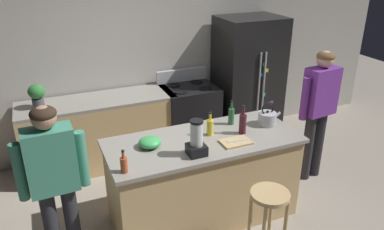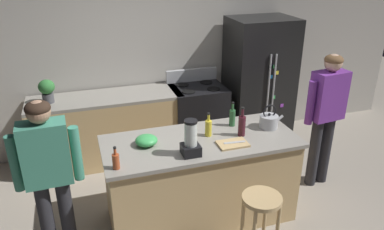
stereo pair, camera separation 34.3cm
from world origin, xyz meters
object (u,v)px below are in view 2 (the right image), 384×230
Objects in this scene: bottle_olive_oil at (232,117)px; tea_kettle at (269,121)px; chef_knife at (235,142)px; potted_plant at (47,90)px; cutting_board at (233,144)px; kitchen_island at (201,179)px; person_by_sink_right at (326,109)px; refrigerator at (259,82)px; mixing_bowl at (146,140)px; bottle_soda at (208,127)px; bar_stool at (261,212)px; blender_appliance at (191,140)px; bottle_wine at (242,125)px; person_by_island_left at (48,168)px; bottle_cooking_sauce at (116,161)px; stove_range at (197,117)px.

bottle_olive_oil is 0.40m from tea_kettle.
potted_plant is at bearing 141.54° from chef_knife.
cutting_board is at bearing -174.12° from chef_knife.
potted_plant is (-1.50, 1.55, 0.65)m from kitchen_island.
person_by_sink_right is (1.62, 0.18, 0.53)m from kitchen_island.
refrigerator is 2.43m from mixing_bowl.
refrigerator is at bearing 36.24° from mixing_bowl.
bar_stool is at bearing -76.21° from bottle_soda.
person_by_sink_right is 7.58× the size of chef_knife.
bottle_olive_oil is at bearing -127.36° from refrigerator.
blender_appliance is (-1.60, -1.75, 0.17)m from refrigerator.
blender_appliance is 0.44m from bottle_soda.
blender_appliance is at bearing -53.95° from potted_plant.
person_by_sink_right is 1.19m from bottle_olive_oil.
bottle_wine is at bearing -5.43° from mixing_bowl.
tea_kettle is at bearing 13.05° from bottle_wine.
tea_kettle is at bearing 31.81° from chef_knife.
bottle_soda is at bearing -132.44° from refrigerator.
cutting_board is at bearing -135.79° from bottle_wine.
chef_knife is at bearing -1.73° from person_by_island_left.
kitchen_island is 0.76m from mixing_bowl.
bottle_cooking_sauce is (0.61, -1.84, -0.09)m from potted_plant.
blender_appliance reaches higher than cutting_board.
blender_appliance is 0.71m from bottle_cooking_sauce.
bar_stool is (-1.10, -2.27, -0.38)m from refrigerator.
potted_plant is 1.77m from mixing_bowl.
bottle_cooking_sauce is (-1.37, -1.81, 0.54)m from stove_range.
refrigerator reaches higher than person_by_sink_right.
cutting_board is at bearing -154.93° from tea_kettle.
bottle_olive_oil is at bearing 67.73° from cutting_board.
bottle_olive_oil reaches higher than cutting_board.
kitchen_island is 1.20× the size of person_by_sink_right.
chef_knife is (0.02, 0.00, 0.01)m from cutting_board.
stove_range is 0.68× the size of person_by_sink_right.
stove_range is 4.42× the size of bottle_soda.
bottle_wine reaches higher than mixing_bowl.
bottle_soda is at bearing 47.57° from blender_appliance.
cutting_board is (-1.35, -0.38, -0.05)m from person_by_sink_right.
tea_kettle is (1.68, 0.34, 0.00)m from bottle_cooking_sauce.
chef_knife reaches higher than kitchen_island.
stove_range is 1.42m from bottle_olive_oil.
person_by_sink_right reaches higher than potted_plant.
person_by_island_left is 1.73m from cutting_board.
person_by_sink_right reaches higher than bar_stool.
stove_range is at bearing 75.66° from bottle_soda.
bottle_soda is (0.29, 0.32, -0.06)m from blender_appliance.
chef_knife is at bearing 4.58° from bottle_cooking_sauce.
tea_kettle is at bearing -170.88° from person_by_sink_right.
person_by_sink_right reaches higher than cutting_board.
refrigerator is 6.77× the size of tea_kettle.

